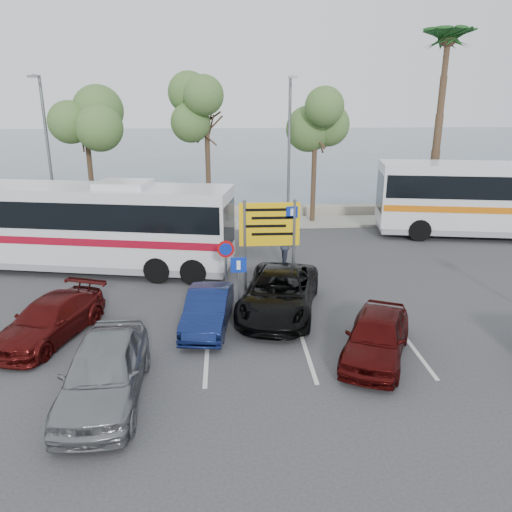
{
  "coord_description": "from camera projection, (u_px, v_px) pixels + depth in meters",
  "views": [
    {
      "loc": [
        -0.6,
        -14.23,
        7.12
      ],
      "look_at": [
        0.5,
        3.0,
        1.57
      ],
      "focal_mm": 35.0,
      "sensor_mm": 36.0,
      "label": 1
    }
  ],
  "objects": [
    {
      "name": "ground",
      "position": [
        246.0,
        333.0,
        15.73
      ],
      "size": [
        120.0,
        120.0,
        0.0
      ],
      "primitive_type": "plane",
      "color": "#353437",
      "rests_on": "ground"
    },
    {
      "name": "kerb_strip",
      "position": [
        236.0,
        223.0,
        29.01
      ],
      "size": [
        44.0,
        2.4,
        0.15
      ],
      "primitive_type": "cube",
      "color": "#98968A",
      "rests_on": "ground"
    },
    {
      "name": "seawall",
      "position": [
        235.0,
        212.0,
        30.84
      ],
      "size": [
        48.0,
        0.8,
        0.6
      ],
      "primitive_type": "cube",
      "color": "gray",
      "rests_on": "ground"
    },
    {
      "name": "sea",
      "position": [
        228.0,
        147.0,
        72.74
      ],
      "size": [
        140.0,
        140.0,
        0.0
      ],
      "primitive_type": "plane",
      "color": "#3B505F",
      "rests_on": "ground"
    },
    {
      "name": "tree_left",
      "position": [
        85.0,
        118.0,
        26.71
      ],
      "size": [
        3.2,
        3.2,
        7.2
      ],
      "color": "#382619",
      "rests_on": "kerb_strip"
    },
    {
      "name": "tree_mid",
      "position": [
        206.0,
        105.0,
        26.91
      ],
      "size": [
        3.2,
        3.2,
        8.0
      ],
      "color": "#382619",
      "rests_on": "kerb_strip"
    },
    {
      "name": "tree_right",
      "position": [
        316.0,
        114.0,
        27.42
      ],
      "size": [
        3.2,
        3.2,
        7.4
      ],
      "color": "#382619",
      "rests_on": "kerb_strip"
    },
    {
      "name": "palm_tree",
      "position": [
        448.0,
        42.0,
        26.71
      ],
      "size": [
        4.8,
        4.8,
        11.2
      ],
      "color": "#382619",
      "rests_on": "kerb_strip"
    },
    {
      "name": "street_lamp_left",
      "position": [
        47.0,
        146.0,
        26.57
      ],
      "size": [
        0.45,
        1.15,
        8.01
      ],
      "color": "slate",
      "rests_on": "kerb_strip"
    },
    {
      "name": "street_lamp_right",
      "position": [
        289.0,
        144.0,
        27.35
      ],
      "size": [
        0.45,
        1.15,
        8.01
      ],
      "color": "slate",
      "rests_on": "kerb_strip"
    },
    {
      "name": "direction_sign",
      "position": [
        270.0,
        232.0,
        18.09
      ],
      "size": [
        2.2,
        0.12,
        3.6
      ],
      "color": "slate",
      "rests_on": "ground"
    },
    {
      "name": "sign_no_stop",
      "position": [
        226.0,
        262.0,
        17.48
      ],
      "size": [
        0.6,
        0.08,
        2.35
      ],
      "color": "slate",
      "rests_on": "ground"
    },
    {
      "name": "sign_parking",
      "position": [
        239.0,
        280.0,
        16.02
      ],
      "size": [
        0.5,
        0.07,
        2.25
      ],
      "color": "slate",
      "rests_on": "ground"
    },
    {
      "name": "lane_markings",
      "position": [
        209.0,
        349.0,
        14.71
      ],
      "size": [
        12.02,
        4.2,
        0.01
      ],
      "primitive_type": null,
      "color": "silver",
      "rests_on": "ground"
    },
    {
      "name": "coach_bus_left",
      "position": [
        85.0,
        229.0,
        20.97
      ],
      "size": [
        12.63,
        4.94,
        3.85
      ],
      "color": "silver",
      "rests_on": "ground"
    },
    {
      "name": "coach_bus_right",
      "position": [
        509.0,
        202.0,
        25.85
      ],
      "size": [
        13.46,
        5.08,
        4.11
      ],
      "color": "silver",
      "rests_on": "ground"
    },
    {
      "name": "car_silver_a",
      "position": [
        104.0,
        371.0,
        12.06
      ],
      "size": [
        1.95,
        4.6,
        1.55
      ],
      "primitive_type": "imported",
      "rotation": [
        0.0,
        0.0,
        0.03
      ],
      "color": "gray",
      "rests_on": "ground"
    },
    {
      "name": "car_blue",
      "position": [
        208.0,
        309.0,
        15.94
      ],
      "size": [
        1.73,
        3.85,
        1.23
      ],
      "primitive_type": "imported",
      "rotation": [
        0.0,
        0.0,
        -0.12
      ],
      "color": "#0F1A47",
      "rests_on": "ground"
    },
    {
      "name": "car_maroon",
      "position": [
        50.0,
        319.0,
        15.22
      ],
      "size": [
        3.0,
        4.58,
        1.23
      ],
      "primitive_type": "imported",
      "rotation": [
        0.0,
        0.0,
        -0.33
      ],
      "color": "#4B0D0C",
      "rests_on": "ground"
    },
    {
      "name": "car_red",
      "position": [
        376.0,
        336.0,
        14.04
      ],
      "size": [
        3.12,
        4.3,
        1.36
      ],
      "primitive_type": "imported",
      "rotation": [
        0.0,
        0.0,
        -0.43
      ],
      "color": "#400909",
      "rests_on": "ground"
    },
    {
      "name": "suv_black",
      "position": [
        279.0,
        293.0,
        17.01
      ],
      "size": [
        3.56,
        5.59,
        1.44
      ],
      "primitive_type": "imported",
      "rotation": [
        0.0,
        0.0,
        -0.24
      ],
      "color": "black",
      "rests_on": "ground"
    },
    {
      "name": "pedestrian_far",
      "position": [
        288.0,
        246.0,
        21.76
      ],
      "size": [
        0.7,
        0.89,
        1.8
      ],
      "primitive_type": "imported",
      "rotation": [
        0.0,
        0.0,
        1.54
      ],
      "color": "#2F3346",
      "rests_on": "ground"
    }
  ]
}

